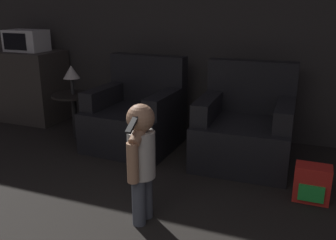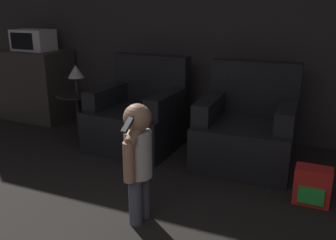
% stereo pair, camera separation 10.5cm
% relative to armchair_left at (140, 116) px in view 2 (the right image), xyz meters
% --- Properties ---
extents(wall_back, '(8.40, 0.05, 2.60)m').
position_rel_armchair_left_xyz_m(wall_back, '(0.87, 0.71, 0.98)').
color(wall_back, '#33302D').
rests_on(wall_back, ground_plane).
extents(armchair_left, '(0.90, 0.89, 0.94)m').
position_rel_armchair_left_xyz_m(armchair_left, '(0.00, 0.00, 0.00)').
color(armchair_left, black).
rests_on(armchair_left, ground_plane).
extents(armchair_right, '(0.90, 0.88, 0.94)m').
position_rel_armchair_left_xyz_m(armchair_right, '(1.16, 0.00, 0.00)').
color(armchair_right, black).
rests_on(armchair_right, ground_plane).
extents(person_toddler, '(0.19, 0.34, 0.86)m').
position_rel_armchair_left_xyz_m(person_toddler, '(0.70, -1.34, 0.18)').
color(person_toddler, '#474C56').
rests_on(person_toddler, ground_plane).
extents(toy_backpack, '(0.27, 0.19, 0.29)m').
position_rel_armchair_left_xyz_m(toy_backpack, '(1.80, -0.59, -0.18)').
color(toy_backpack, red).
rests_on(toy_backpack, ground_plane).
extents(kitchen_counter, '(0.94, 0.58, 0.90)m').
position_rel_armchair_left_xyz_m(kitchen_counter, '(-1.76, 0.35, 0.13)').
color(kitchen_counter, '#38332D').
rests_on(kitchen_counter, ground_plane).
extents(microwave, '(0.49, 0.33, 0.26)m').
position_rel_armchair_left_xyz_m(microwave, '(-1.69, 0.35, 0.71)').
color(microwave, silver).
rests_on(microwave, kitchen_counter).
extents(side_table, '(0.48, 0.48, 0.51)m').
position_rel_armchair_left_xyz_m(side_table, '(-0.75, -0.06, 0.11)').
color(side_table, black).
rests_on(side_table, ground_plane).
extents(lamp, '(0.18, 0.18, 0.32)m').
position_rel_armchair_left_xyz_m(lamp, '(-0.75, -0.06, 0.43)').
color(lamp, '#262626').
rests_on(lamp, side_table).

